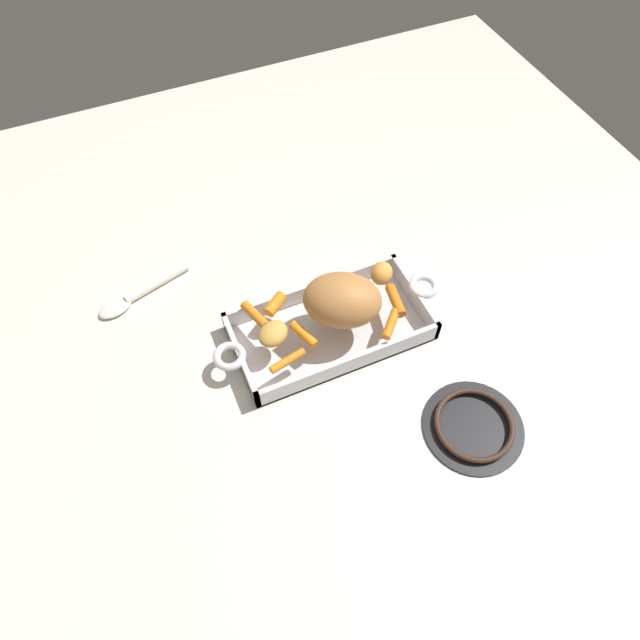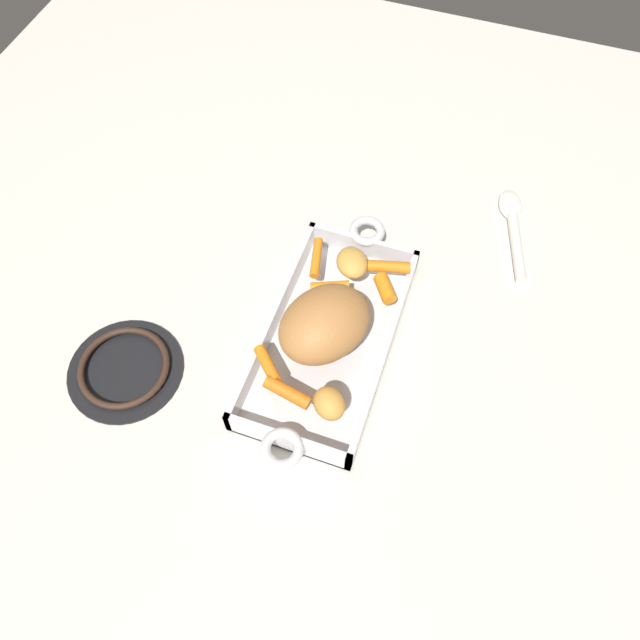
{
  "view_description": "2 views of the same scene",
  "coord_description": "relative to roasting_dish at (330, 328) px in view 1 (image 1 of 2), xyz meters",
  "views": [
    {
      "loc": [
        0.25,
        0.54,
        0.93
      ],
      "look_at": [
        0.03,
        0.02,
        0.08
      ],
      "focal_mm": 31.49,
      "sensor_mm": 36.0,
      "label": 1
    },
    {
      "loc": [
        -0.45,
        -0.14,
        0.87
      ],
      "look_at": [
        -0.01,
        0.01,
        0.07
      ],
      "focal_mm": 34.95,
      "sensor_mm": 36.0,
      "label": 2
    }
  ],
  "objects": [
    {
      "name": "potato_corner",
      "position": [
        0.12,
        0.0,
        0.05
      ],
      "size": [
        0.08,
        0.07,
        0.03
      ],
      "primitive_type": "ellipsoid",
      "rotation": [
        0.0,
        0.0,
        0.56
      ],
      "color": "gold",
      "rests_on": "roasting_dish"
    },
    {
      "name": "pork_roast",
      "position": [
        -0.02,
        -0.0,
        0.08
      ],
      "size": [
        0.18,
        0.17,
        0.09
      ],
      "primitive_type": "ellipsoid",
      "rotation": [
        0.0,
        0.0,
        5.77
      ],
      "color": "#B7773E",
      "rests_on": "roasting_dish"
    },
    {
      "name": "ground_plane",
      "position": [
        0.0,
        0.0,
        -0.02
      ],
      "size": [
        1.81,
        1.81,
        0.0
      ],
      "primitive_type": "plane",
      "color": "silver"
    },
    {
      "name": "baby_carrot_center_left",
      "position": [
        0.09,
        -0.06,
        0.05
      ],
      "size": [
        0.05,
        0.05,
        0.03
      ],
      "primitive_type": "cylinder",
      "rotation": [
        1.62,
        0.0,
        2.17
      ],
      "color": "orange",
      "rests_on": "roasting_dish"
    },
    {
      "name": "potato_halved",
      "position": [
        -0.13,
        -0.04,
        0.06
      ],
      "size": [
        0.07,
        0.07,
        0.04
      ],
      "primitive_type": "ellipsoid",
      "rotation": [
        0.0,
        0.0,
        2.44
      ],
      "color": "gold",
      "rests_on": "roasting_dish"
    },
    {
      "name": "baby_carrot_short",
      "position": [
        -0.09,
        0.06,
        0.05
      ],
      "size": [
        0.06,
        0.06,
        0.02
      ],
      "primitive_type": "cylinder",
      "rotation": [
        1.64,
        0.0,
        2.36
      ],
      "color": "orange",
      "rests_on": "roasting_dish"
    },
    {
      "name": "stove_burner_rear",
      "position": [
        -0.15,
        0.28,
        -0.01
      ],
      "size": [
        0.18,
        0.18,
        0.02
      ],
      "color": "black",
      "rests_on": "ground_plane"
    },
    {
      "name": "baby_carrot_long",
      "position": [
        0.06,
        0.02,
        0.05
      ],
      "size": [
        0.04,
        0.06,
        0.02
      ],
      "primitive_type": "cylinder",
      "rotation": [
        1.64,
        0.0,
        3.5
      ],
      "color": "orange",
      "rests_on": "roasting_dish"
    },
    {
      "name": "baby_carrot_northeast",
      "position": [
        -0.13,
        0.02,
        0.05
      ],
      "size": [
        0.03,
        0.07,
        0.02
      ],
      "primitive_type": "cylinder",
      "rotation": [
        1.51,
        0.0,
        2.97
      ],
      "color": "orange",
      "rests_on": "roasting_dish"
    },
    {
      "name": "baby_carrot_southwest",
      "position": [
        0.13,
        -0.06,
        0.05
      ],
      "size": [
        0.04,
        0.07,
        0.02
      ],
      "primitive_type": "cylinder",
      "rotation": [
        1.62,
        0.0,
        0.3
      ],
      "color": "orange",
      "rests_on": "roasting_dish"
    },
    {
      "name": "roasting_dish",
      "position": [
        0.0,
        0.0,
        0.0
      ],
      "size": [
        0.46,
        0.19,
        0.05
      ],
      "color": "silver",
      "rests_on": "ground_plane"
    },
    {
      "name": "serving_spoon",
      "position": [
        0.32,
        -0.24,
        -0.01
      ],
      "size": [
        0.2,
        0.09,
        0.02
      ],
      "rotation": [
        0.0,
        0.0,
        0.28
      ],
      "color": "white",
      "rests_on": "ground_plane"
    },
    {
      "name": "baby_carrot_center_right",
      "position": [
        0.11,
        0.06,
        0.04
      ],
      "size": [
        0.07,
        0.03,
        0.02
      ],
      "primitive_type": "cylinder",
      "rotation": [
        1.52,
        0.0,
        1.8
      ],
      "color": "orange",
      "rests_on": "roasting_dish"
    }
  ]
}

